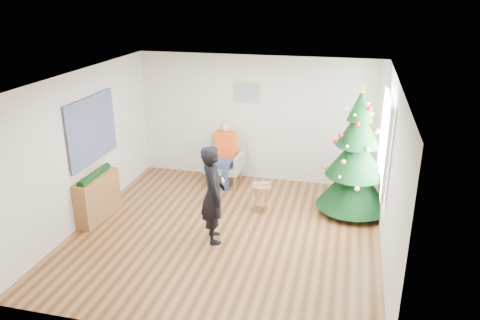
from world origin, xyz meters
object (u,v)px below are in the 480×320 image
(christmas_tree, at_px, (356,157))
(armchair, at_px, (225,166))
(stool, at_px, (261,198))
(console, at_px, (97,198))
(standing_man, at_px, (213,194))

(christmas_tree, distance_m, armchair, 2.78)
(christmas_tree, relative_size, armchair, 2.35)
(stool, distance_m, console, 2.91)
(stool, bearing_deg, christmas_tree, 13.69)
(console, bearing_deg, stool, 24.05)
(christmas_tree, height_order, standing_man, christmas_tree)
(standing_man, relative_size, console, 1.61)
(stool, distance_m, armchair, 1.51)
(armchair, bearing_deg, standing_man, -76.37)
(armchair, xyz_separation_m, standing_man, (0.44, -2.29, 0.44))
(christmas_tree, relative_size, stool, 4.45)
(christmas_tree, bearing_deg, standing_man, -144.30)
(stool, xyz_separation_m, console, (-2.75, -0.94, 0.13))
(stool, height_order, standing_man, standing_man)
(christmas_tree, height_order, stool, christmas_tree)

